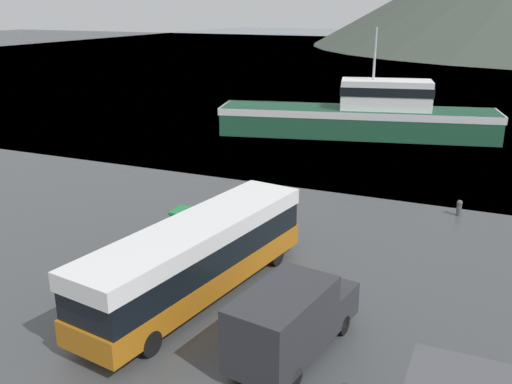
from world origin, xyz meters
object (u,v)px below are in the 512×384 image
Objects in this scene: delivery_van at (291,319)px; storage_bin at (187,221)px; tour_bus at (198,255)px; fishing_boat at (362,115)px.

delivery_van is 11.71m from storage_bin.
delivery_van is at bearing -42.82° from storage_bin.
tour_bus is at bearing -55.75° from storage_bin.
fishing_boat is at bearing 83.93° from storage_bin.
storage_bin is (-2.72, -25.54, -1.28)m from fishing_boat.
fishing_boat reaches higher than tour_bus.
fishing_boat is (-1.13, 31.19, 0.11)m from tour_bus.
fishing_boat reaches higher than delivery_van.
storage_bin is at bearing 160.53° from fishing_boat.
delivery_van is (4.73, -2.30, -0.43)m from tour_bus.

